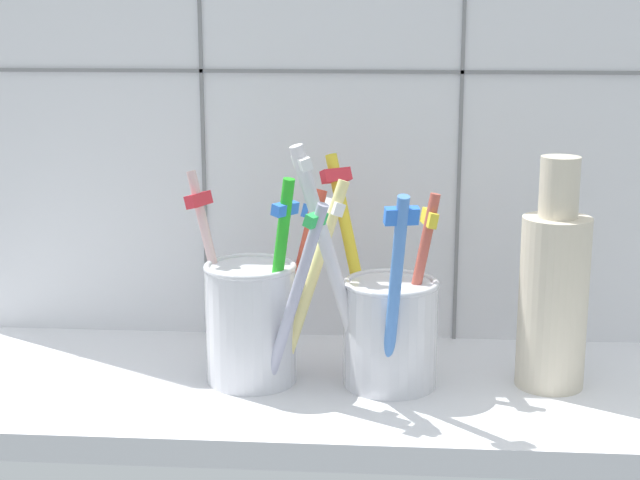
{
  "coord_description": "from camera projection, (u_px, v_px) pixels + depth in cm",
  "views": [
    {
      "loc": [
        5.39,
        -70.88,
        29.91
      ],
      "look_at": [
        0.0,
        -0.3,
        13.16
      ],
      "focal_mm": 55.88,
      "sensor_mm": 36.0,
      "label": 1
    }
  ],
  "objects": [
    {
      "name": "tile_wall_back",
      "position": [
        331.0,
        97.0,
        0.83
      ],
      "size": [
        64.0,
        2.2,
        45.0
      ],
      "color": "white",
      "rests_on": "ground"
    },
    {
      "name": "ceramic_vase",
      "position": [
        554.0,
        292.0,
        0.73
      ],
      "size": [
        5.08,
        5.08,
        17.36
      ],
      "color": "beige",
      "rests_on": "counter_slab"
    },
    {
      "name": "toothbrush_cup_right",
      "position": [
        387.0,
        324.0,
        0.74
      ],
      "size": [
        10.95,
        13.0,
        18.55
      ],
      "color": "silver",
      "rests_on": "counter_slab"
    },
    {
      "name": "toothbrush_cup_left",
      "position": [
        255.0,
        316.0,
        0.75
      ],
      "size": [
        12.53,
        9.83,
        16.07
      ],
      "color": "silver",
      "rests_on": "counter_slab"
    },
    {
      "name": "counter_slab",
      "position": [
        320.0,
        394.0,
        0.76
      ],
      "size": [
        64.0,
        22.0,
        2.0
      ],
      "primitive_type": "cube",
      "color": "silver",
      "rests_on": "ground"
    }
  ]
}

